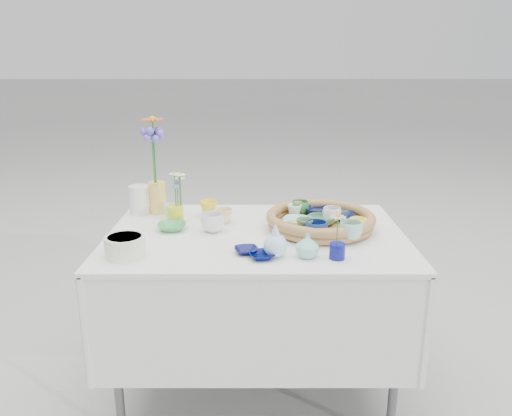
{
  "coord_description": "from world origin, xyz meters",
  "views": [
    {
      "loc": [
        0.0,
        -2.01,
        1.47
      ],
      "look_at": [
        0.0,
        0.02,
        0.87
      ],
      "focal_mm": 35.0,
      "sensor_mm": 36.0,
      "label": 1
    }
  ],
  "objects_px": {
    "wicker_tray": "(320,221)",
    "display_table": "(256,386)",
    "tall_vase_yellow": "(157,197)",
    "bud_vase_seafoam": "(307,245)"
  },
  "relations": [
    {
      "from": "wicker_tray",
      "to": "display_table",
      "type": "bearing_deg",
      "value": -169.88
    },
    {
      "from": "display_table",
      "to": "wicker_tray",
      "type": "bearing_deg",
      "value": 10.12
    },
    {
      "from": "display_table",
      "to": "tall_vase_yellow",
      "type": "height_order",
      "value": "tall_vase_yellow"
    },
    {
      "from": "display_table",
      "to": "bud_vase_seafoam",
      "type": "height_order",
      "value": "bud_vase_seafoam"
    },
    {
      "from": "display_table",
      "to": "wicker_tray",
      "type": "xyz_separation_m",
      "value": [
        0.28,
        0.05,
        0.8
      ]
    },
    {
      "from": "wicker_tray",
      "to": "bud_vase_seafoam",
      "type": "xyz_separation_m",
      "value": [
        -0.09,
        -0.32,
        0.01
      ]
    },
    {
      "from": "wicker_tray",
      "to": "bud_vase_seafoam",
      "type": "distance_m",
      "value": 0.34
    },
    {
      "from": "display_table",
      "to": "tall_vase_yellow",
      "type": "relative_size",
      "value": 8.23
    },
    {
      "from": "display_table",
      "to": "wicker_tray",
      "type": "height_order",
      "value": "wicker_tray"
    },
    {
      "from": "display_table",
      "to": "tall_vase_yellow",
      "type": "distance_m",
      "value": 1.01
    }
  ]
}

